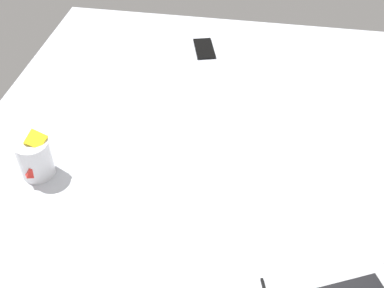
{
  "coord_description": "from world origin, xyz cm",
  "views": [
    {
      "loc": [
        91.47,
        12.74,
        112.83
      ],
      "look_at": [
        -5.43,
        -3.64,
        24.0
      ],
      "focal_mm": 45.09,
      "sensor_mm": 36.0,
      "label": 1
    }
  ],
  "objects": [
    {
      "name": "bed_mattress",
      "position": [
        0.0,
        0.0,
        9.0
      ],
      "size": [
        180.0,
        140.0,
        18.0
      ],
      "primitive_type": "cube",
      "color": "#B7BCC6",
      "rests_on": "ground"
    },
    {
      "name": "cell_phone",
      "position": [
        -64.96,
        -9.08,
        18.4
      ],
      "size": [
        15.34,
        10.43,
        0.8
      ],
      "primitive_type": "cube",
      "rotation": [
        0.0,
        0.0,
        1.85
      ],
      "color": "black",
      "rests_on": "bed_mattress"
    },
    {
      "name": "snack_cup",
      "position": [
        6.85,
        -44.13,
        23.83
      ],
      "size": [
        10.04,
        9.0,
        13.65
      ],
      "color": "silver",
      "rests_on": "bed_mattress"
    }
  ]
}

